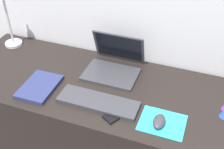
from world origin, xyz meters
The scene contains 9 objects.
back_wall centered at (0.00, 0.35, 0.74)m, with size 3.06×0.05×1.48m, color silver.
desk centered at (0.00, 0.00, 0.37)m, with size 1.86×0.61×0.74m, color black.
laptop centered at (-0.08, 0.16, 0.79)m, with size 0.30×0.28×0.21m.
keyboard centered at (-0.05, -0.14, 0.75)m, with size 0.41×0.13×0.02m, color #333338.
mousepad centered at (0.28, -0.16, 0.74)m, with size 0.21×0.17×0.00m, color #28B7CC.
mouse centered at (0.26, -0.17, 0.76)m, with size 0.06×0.10×0.03m, color #333338.
cell_phone centered at (0.06, -0.18, 0.74)m, with size 0.06×0.13×0.01m, color black.
desk_lamp centered at (-0.79, 0.17, 0.93)m, with size 0.11×0.15×0.40m.
notebook_pad centered at (-0.39, -0.14, 0.75)m, with size 0.17×0.24×0.02m, color navy.
Camera 1 is at (0.39, -1.12, 1.73)m, focal length 46.52 mm.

